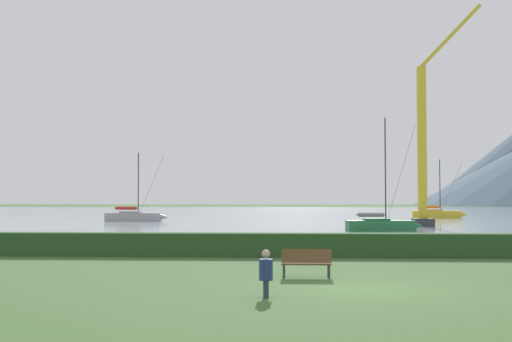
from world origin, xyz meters
TOP-DOWN VIEW (x-y plane):
  - ground_plane at (0.00, 0.00)m, footprint 1000.00×1000.00m
  - harbor_water at (0.00, 137.00)m, footprint 320.00×246.00m
  - hedge_line at (0.00, 11.00)m, footprint 80.00×1.20m
  - sailboat_slip_2 at (-21.77, 62.85)m, footprint 7.81×2.44m
  - sailboat_slip_3 at (5.44, 37.41)m, footprint 6.60×2.53m
  - sailboat_slip_4 at (19.26, 80.86)m, footprint 8.11×3.19m
  - park_bench_under_tree at (-1.50, 2.67)m, footprint 1.64×0.48m
  - person_seated_viewer at (-2.64, -1.90)m, footprint 0.36×0.57m
  - dock_crane at (11.15, 47.93)m, footprint 7.06×2.00m

SIDE VIEW (x-z plane):
  - ground_plane at x=0.00m, z-range 0.00..0.00m
  - harbor_water at x=0.00m, z-range 0.00..0.00m
  - hedge_line at x=0.00m, z-range 0.00..1.06m
  - park_bench_under_tree at x=-1.50m, z-range 0.06..1.01m
  - sailboat_slip_3 at x=5.44m, z-range -4.24..5.35m
  - sailboat_slip_2 at x=-21.77m, z-range -3.64..4.92m
  - sailboat_slip_4 at x=19.26m, z-range -3.70..5.01m
  - person_seated_viewer at x=-2.64m, z-range 0.06..1.31m
  - dock_crane at x=11.15m, z-range -3.74..18.60m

